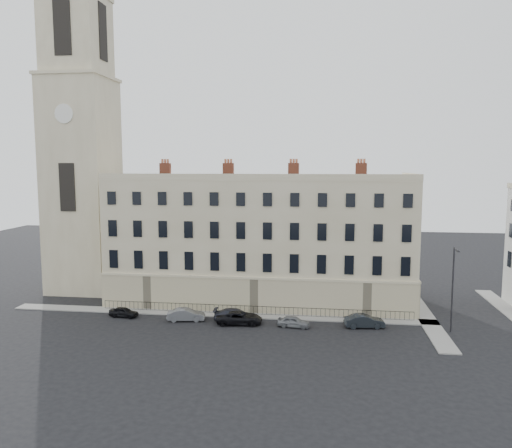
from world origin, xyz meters
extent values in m
plane|color=black|center=(0.00, 0.00, 0.00)|extent=(160.00, 160.00, 0.00)
cube|color=#BFB28E|center=(-6.00, 12.00, 7.50)|extent=(36.00, 12.00, 15.00)
cube|color=#BCAE8D|center=(-6.00, 5.92, 2.00)|extent=(36.10, 0.18, 4.00)
cube|color=#BCAE8D|center=(12.08, 12.00, 2.00)|extent=(0.18, 12.10, 4.00)
cube|color=#BFB28E|center=(-6.00, 6.15, 15.40)|extent=(36.00, 0.35, 0.80)
cube|color=#BFB28E|center=(11.85, 12.00, 15.40)|extent=(0.35, 12.00, 0.80)
cube|color=brown|center=(-18.00, 12.00, 16.00)|extent=(1.30, 0.70, 2.00)
cube|color=brown|center=(-10.00, 12.00, 16.00)|extent=(1.30, 0.70, 2.00)
cube|color=brown|center=(-2.00, 12.00, 16.00)|extent=(1.30, 0.70, 2.00)
cube|color=brown|center=(6.00, 12.00, 16.00)|extent=(1.30, 0.70, 2.00)
cube|color=#BFB28E|center=(-30.00, 14.00, 14.00)|extent=(8.00, 8.00, 28.00)
cube|color=#BFB28E|center=(-30.00, 14.00, 33.00)|extent=(7.04, 7.04, 10.00)
cube|color=black|center=(-30.00, 10.43, 33.50)|extent=(2.20, 0.14, 7.00)
cylinder|color=white|center=(-30.00, 9.94, 23.00)|extent=(2.40, 0.14, 2.40)
cube|color=gray|center=(-10.00, 5.00, 0.06)|extent=(48.00, 2.00, 0.12)
cube|color=gray|center=(13.00, 8.00, 0.06)|extent=(2.00, 24.00, 0.12)
cube|color=gray|center=(23.00, 10.00, 0.06)|extent=(2.00, 20.00, 0.12)
cube|color=black|center=(-6.00, 5.40, 1.02)|extent=(35.00, 0.04, 0.04)
cube|color=black|center=(-6.00, 5.40, 0.12)|extent=(35.00, 0.04, 0.04)
imported|color=black|center=(-20.17, 2.82, 0.55)|extent=(3.37, 1.66, 1.11)
imported|color=slate|center=(-12.95, 2.42, 0.67)|extent=(4.24, 2.06, 1.34)
imported|color=#23242E|center=(-7.56, 2.82, 0.69)|extent=(4.79, 2.05, 1.37)
imported|color=black|center=(-7.04, 2.07, 0.68)|extent=(5.08, 2.76, 1.35)
imported|color=gray|center=(-1.27, 1.81, 0.58)|extent=(3.54, 1.81, 1.15)
imported|color=black|center=(6.00, 2.62, 0.68)|extent=(4.30, 1.98, 1.36)
cylinder|color=#29292D|center=(14.55, 2.43, 4.35)|extent=(0.17, 0.17, 8.69)
cylinder|color=#29292D|center=(14.53, 1.67, 8.58)|extent=(0.16, 1.63, 0.11)
cube|color=#29292D|center=(14.51, 0.91, 8.53)|extent=(0.21, 0.55, 0.13)
camera|label=1|loc=(1.39, -48.51, 16.83)|focal=35.00mm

